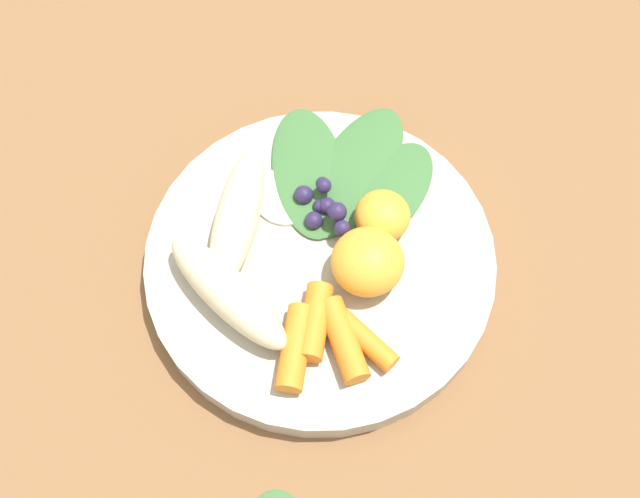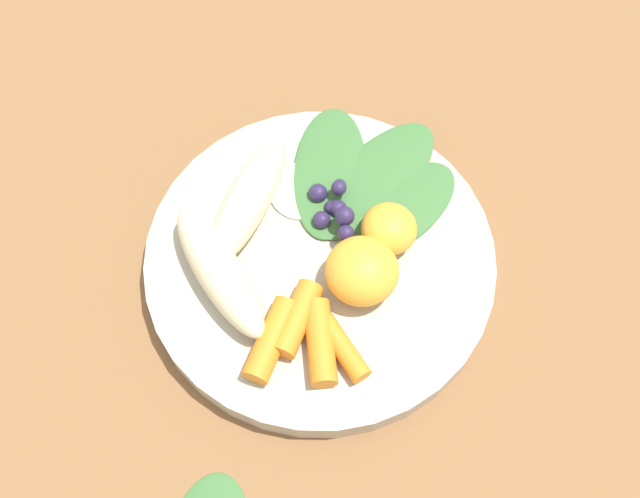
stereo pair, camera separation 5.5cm
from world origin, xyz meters
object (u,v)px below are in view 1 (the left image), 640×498
(banana_peeled_left, at_px, (228,292))
(orange_segment_near, at_px, (382,216))
(banana_peeled_right, at_px, (238,216))
(bowl, at_px, (320,262))

(banana_peeled_left, xyz_separation_m, orange_segment_near, (0.12, -0.02, -0.00))
(banana_peeled_right, distance_m, orange_segment_near, 0.11)
(bowl, height_order, banana_peeled_left, banana_peeled_left)
(bowl, distance_m, banana_peeled_left, 0.08)
(banana_peeled_left, relative_size, banana_peeled_right, 1.00)
(banana_peeled_left, distance_m, banana_peeled_right, 0.06)
(banana_peeled_left, relative_size, orange_segment_near, 2.79)
(banana_peeled_left, bearing_deg, banana_peeled_right, 131.12)
(bowl, relative_size, banana_peeled_left, 2.26)
(bowl, bearing_deg, banana_peeled_left, 169.13)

